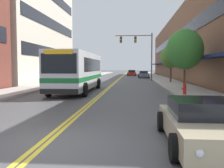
% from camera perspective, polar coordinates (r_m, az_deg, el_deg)
% --- Properties ---
extents(ground_plane, '(240.00, 240.00, 0.00)m').
position_cam_1_polar(ground_plane, '(43.53, 1.66, 1.17)').
color(ground_plane, '#4C4C4F').
extents(sidewalk_left, '(3.37, 106.00, 0.18)m').
position_cam_1_polar(sidewalk_left, '(44.51, -7.62, 1.31)').
color(sidewalk_left, '#B2ADA5').
rests_on(sidewalk_left, ground_plane).
extents(sidewalk_right, '(3.37, 106.00, 0.18)m').
position_cam_1_polar(sidewalk_right, '(43.72, 11.10, 1.22)').
color(sidewalk_right, '#B2ADA5').
rests_on(sidewalk_right, ground_plane).
extents(centre_line, '(0.34, 106.00, 0.01)m').
position_cam_1_polar(centre_line, '(43.53, 1.66, 1.17)').
color(centre_line, yellow).
rests_on(centre_line, ground_plane).
extents(storefront_row_right, '(9.10, 68.00, 10.80)m').
position_cam_1_polar(storefront_row_right, '(44.84, 18.80, 7.94)').
color(storefront_row_right, brown).
rests_on(storefront_row_right, ground_plane).
extents(city_bus, '(2.88, 10.99, 3.21)m').
position_cam_1_polar(city_bus, '(21.32, -7.72, 3.17)').
color(city_bus, silver).
rests_on(city_bus, ground_plane).
extents(car_charcoal_parked_left_near, '(2.10, 4.31, 1.37)m').
position_cam_1_polar(car_charcoal_parked_left_near, '(32.99, -6.87, 1.39)').
color(car_charcoal_parked_left_near, '#232328').
rests_on(car_charcoal_parked_left_near, ground_plane).
extents(car_silver_parked_left_mid, '(2.21, 4.91, 1.14)m').
position_cam_1_polar(car_silver_parked_left_mid, '(40.12, -4.96, 1.71)').
color(car_silver_parked_left_mid, '#B7B7BC').
rests_on(car_silver_parked_left_mid, ground_plane).
extents(car_beige_parked_right_foreground, '(2.14, 4.36, 1.19)m').
position_cam_1_polar(car_beige_parked_right_foreground, '(7.14, 20.17, -8.47)').
color(car_beige_parked_right_foreground, '#BCAD89').
rests_on(car_beige_parked_right_foreground, ground_plane).
extents(car_slate_blue_parked_right_mid, '(2.03, 4.43, 1.33)m').
position_cam_1_polar(car_slate_blue_parked_right_mid, '(48.33, 7.22, 2.16)').
color(car_slate_blue_parked_right_mid, '#475675').
rests_on(car_slate_blue_parked_right_mid, ground_plane).
extents(car_red_moving_lead, '(2.15, 4.14, 1.36)m').
position_cam_1_polar(car_red_moving_lead, '(60.38, 4.54, 2.51)').
color(car_red_moving_lead, maroon).
rests_on(car_red_moving_lead, ground_plane).
extents(traffic_signal_mast, '(5.57, 0.38, 7.18)m').
position_cam_1_polar(traffic_signal_mast, '(38.33, 6.39, 8.36)').
color(traffic_signal_mast, '#47474C').
rests_on(traffic_signal_mast, ground_plane).
extents(street_tree_right_mid, '(3.03, 3.03, 5.03)m').
position_cam_1_polar(street_tree_right_mid, '(21.73, 16.31, 7.61)').
color(street_tree_right_mid, brown).
rests_on(street_tree_right_mid, sidewalk_right).
extents(street_tree_right_far, '(2.59, 2.59, 4.61)m').
position_cam_1_polar(street_tree_right_far, '(32.12, 13.32, 6.08)').
color(street_tree_right_far, brown).
rests_on(street_tree_right_far, sidewalk_right).
extents(fire_hydrant, '(0.31, 0.23, 0.81)m').
position_cam_1_polar(fire_hydrant, '(17.86, 16.26, -1.04)').
color(fire_hydrant, red).
rests_on(fire_hydrant, sidewalk_right).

